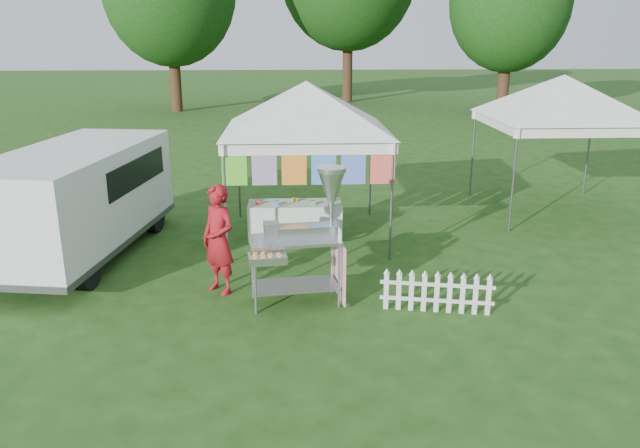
{
  "coord_description": "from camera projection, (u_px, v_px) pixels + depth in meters",
  "views": [
    {
      "loc": [
        -0.31,
        -8.21,
        3.86
      ],
      "look_at": [
        0.12,
        0.71,
        1.1
      ],
      "focal_mm": 35.0,
      "sensor_mm": 36.0,
      "label": 1
    }
  ],
  "objects": [
    {
      "name": "picket_fence",
      "position": [
        437.0,
        293.0,
        8.89
      ],
      "size": [
        1.59,
        0.34,
        0.56
      ],
      "rotation": [
        0.0,
        0.0,
        -0.19
      ],
      "color": "silver",
      "rests_on": "ground"
    },
    {
      "name": "canopy_main",
      "position": [
        306.0,
        82.0,
        11.45
      ],
      "size": [
        4.24,
        4.24,
        3.45
      ],
      "color": "#59595E",
      "rests_on": "ground"
    },
    {
      "name": "ground",
      "position": [
        314.0,
        311.0,
        8.99
      ],
      "size": [
        120.0,
        120.0,
        0.0
      ],
      "primitive_type": "plane",
      "color": "#1C4313",
      "rests_on": "ground"
    },
    {
      "name": "tree_right",
      "position": [
        510.0,
        2.0,
        28.92
      ],
      "size": [
        5.6,
        5.6,
        8.42
      ],
      "color": "#391D14",
      "rests_on": "ground"
    },
    {
      "name": "vendor",
      "position": [
        219.0,
        240.0,
        9.43
      ],
      "size": [
        0.73,
        0.72,
        1.7
      ],
      "primitive_type": "imported",
      "rotation": [
        0.0,
        0.0,
        -0.76
      ],
      "color": "maroon",
      "rests_on": "ground"
    },
    {
      "name": "cargo_van",
      "position": [
        80.0,
        198.0,
        11.08
      ],
      "size": [
        2.55,
        4.88,
        1.93
      ],
      "rotation": [
        0.0,
        0.0,
        -0.15
      ],
      "color": "silver",
      "rests_on": "ground"
    },
    {
      "name": "donut_cart",
      "position": [
        309.0,
        226.0,
        8.97
      ],
      "size": [
        1.46,
        1.15,
        2.02
      ],
      "rotation": [
        0.0,
        0.0,
        0.12
      ],
      "color": "gray",
      "rests_on": "ground"
    },
    {
      "name": "display_table",
      "position": [
        295.0,
        220.0,
        12.15
      ],
      "size": [
        1.8,
        0.7,
        0.7
      ],
      "primitive_type": "cube",
      "color": "white",
      "rests_on": "ground"
    },
    {
      "name": "canopy_right",
      "position": [
        565.0,
        75.0,
        13.13
      ],
      "size": [
        4.24,
        4.24,
        3.45
      ],
      "color": "#59595E",
      "rests_on": "ground"
    }
  ]
}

